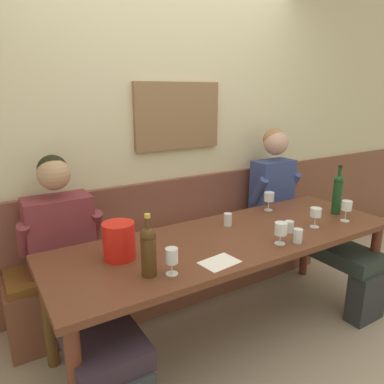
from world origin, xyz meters
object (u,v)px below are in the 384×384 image
at_px(wine_glass_by_bottle, 172,257).
at_px(water_tumbler_left, 289,227).
at_px(dining_table, 231,247).
at_px(wine_bottle_green_tall, 338,193).
at_px(wine_bottle_amber_mid, 148,250).
at_px(wine_glass_mid_right, 269,197).
at_px(wine_glass_mid_left, 316,213).
at_px(person_right_seat, 297,209).
at_px(person_center_right_seat, 74,269).
at_px(wine_glass_center_front, 281,229).
at_px(ice_bucket, 119,241).
at_px(water_tumbler_center, 298,236).
at_px(wine_glass_center_rear, 347,206).
at_px(water_tumbler_right, 228,220).
at_px(wall_bench, 182,261).

distance_m(wine_glass_by_bottle, water_tumbler_left, 0.95).
xyz_separation_m(dining_table, wine_bottle_green_tall, (0.97, -0.06, 0.24)).
height_order(wine_bottle_amber_mid, wine_glass_by_bottle, wine_bottle_amber_mid).
xyz_separation_m(wine_glass_mid_right, wine_glass_mid_left, (0.01, -0.45, -0.01)).
bearing_deg(dining_table, person_right_seat, 18.60).
bearing_deg(wine_glass_mid_left, water_tumbler_left, 173.81).
height_order(person_center_right_seat, wine_glass_center_front, person_center_right_seat).
height_order(wine_bottle_green_tall, wine_glass_mid_right, wine_bottle_green_tall).
bearing_deg(wine_glass_mid_right, wine_bottle_green_tall, -41.23).
height_order(dining_table, wine_glass_center_front, wine_glass_center_front).
distance_m(ice_bucket, wine_glass_by_bottle, 0.36).
distance_m(wine_glass_center_front, wine_glass_mid_left, 0.42).
bearing_deg(water_tumbler_center, wine_glass_center_rear, 8.83).
height_order(wine_glass_center_front, water_tumbler_center, wine_glass_center_front).
bearing_deg(ice_bucket, dining_table, -6.33).
relative_size(wine_bottle_green_tall, wine_bottle_amber_mid, 1.15).
bearing_deg(person_center_right_seat, wine_glass_center_rear, -15.66).
relative_size(wine_bottle_amber_mid, wine_glass_center_front, 2.40).
bearing_deg(wine_glass_mid_left, water_tumbler_right, 145.66).
bearing_deg(wine_bottle_green_tall, water_tumbler_left, -171.65).
bearing_deg(water_tumbler_center, person_right_seat, 42.64).
height_order(wine_glass_center_rear, wine_glass_mid_left, wine_glass_center_rear).
distance_m(wine_glass_by_bottle, wine_glass_mid_left, 1.17).
bearing_deg(wine_glass_center_rear, person_center_right_seat, 164.34).
bearing_deg(wine_glass_center_rear, wine_bottle_amber_mid, 179.52).
bearing_deg(water_tumbler_right, wine_bottle_green_tall, -14.84).
bearing_deg(water_tumbler_right, wine_glass_mid_right, 12.30).
distance_m(dining_table, water_tumbler_left, 0.42).
height_order(wall_bench, wine_glass_center_front, wall_bench).
bearing_deg(dining_table, wine_glass_by_bottle, -157.26).
bearing_deg(wine_bottle_green_tall, wine_glass_center_rear, -118.90).
xyz_separation_m(ice_bucket, wine_glass_center_front, (0.92, -0.33, -0.01)).
relative_size(wine_glass_by_bottle, water_tumbler_left, 1.84).
distance_m(ice_bucket, water_tumbler_left, 1.13).
bearing_deg(wine_glass_center_rear, wine_glass_center_front, -175.91).
xyz_separation_m(wine_bottle_amber_mid, water_tumbler_left, (1.05, 0.04, -0.10)).
height_order(wall_bench, water_tumbler_right, wall_bench).
bearing_deg(wine_glass_center_front, water_tumbler_left, 29.54).
bearing_deg(wine_glass_center_front, person_right_seat, 36.45).
bearing_deg(wall_bench, wine_bottle_green_tall, -36.10).
xyz_separation_m(wine_bottle_amber_mid, wine_glass_mid_left, (1.27, 0.02, -0.04)).
bearing_deg(wine_glass_by_bottle, water_tumbler_center, -3.51).
relative_size(wine_glass_center_front, wine_glass_mid_left, 1.00).
bearing_deg(water_tumbler_right, wine_bottle_amber_mid, -155.02).
bearing_deg(dining_table, water_tumbler_left, -20.82).
height_order(person_right_seat, wine_glass_center_front, person_right_seat).
relative_size(wall_bench, dining_table, 1.13).
relative_size(person_right_seat, wine_glass_center_front, 9.58).
distance_m(wall_bench, wine_bottle_green_tall, 1.34).
bearing_deg(wine_glass_by_bottle, water_tumbler_right, 31.65).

